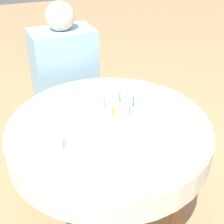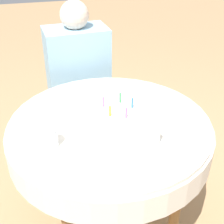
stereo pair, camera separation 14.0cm
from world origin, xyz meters
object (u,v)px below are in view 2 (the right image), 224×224
object	(u,v)px
chair	(77,92)
person	(78,71)
birthday_cake	(117,121)
drinking_glass	(48,138)

from	to	relation	value
chair	person	distance (m)	0.22
chair	birthday_cake	bearing A→B (deg)	-90.45
chair	drinking_glass	distance (m)	0.99
chair	drinking_glass	bearing A→B (deg)	-108.95
birthday_cake	drinking_glass	bearing A→B (deg)	-174.29
person	birthday_cake	xyz separation A→B (m)	(0.04, -0.79, 0.10)
chair	birthday_cake	size ratio (longest dim) A/B	2.95
birthday_cake	drinking_glass	xyz separation A→B (m)	(-0.30, -0.03, -0.01)
person	birthday_cake	bearing A→B (deg)	-90.50
chair	birthday_cake	distance (m)	0.94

